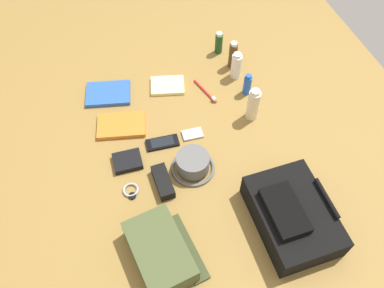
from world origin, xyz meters
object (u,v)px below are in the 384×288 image
(toiletry_pouch, at_px, (161,252))
(wristwatch, at_px, (131,191))
(cologne_bottle, at_px, (233,55))
(cell_phone, at_px, (162,143))
(bucket_hat, at_px, (193,164))
(sunglasses_case, at_px, (163,182))
(notepad, at_px, (167,86))
(deodorant_spray, at_px, (247,84))
(toothbrush, at_px, (206,92))
(shampoo_bottle, at_px, (219,43))
(lotion_bottle, at_px, (253,105))
(paperback_novel, at_px, (108,94))
(travel_guidebook, at_px, (121,125))
(toothpaste_tube, at_px, (236,66))
(wallet, at_px, (128,161))
(media_player, at_px, (192,134))
(backpack, at_px, (292,215))

(toiletry_pouch, xyz_separation_m, wristwatch, (-0.27, -0.04, -0.04))
(cologne_bottle, relative_size, cell_phone, 1.01)
(bucket_hat, distance_m, sunglasses_case, 0.13)
(notepad, bearing_deg, deodorant_spray, 80.63)
(cell_phone, xyz_separation_m, toothbrush, (-0.21, 0.26, 0.00))
(bucket_hat, relative_size, wristwatch, 2.42)
(toothbrush, bearing_deg, notepad, -120.61)
(cell_phone, bearing_deg, wristwatch, -43.89)
(bucket_hat, bearing_deg, shampoo_bottle, 151.65)
(lotion_bottle, xyz_separation_m, paperback_novel, (-0.31, -0.56, -0.07))
(paperback_novel, height_order, sunglasses_case, sunglasses_case)
(paperback_novel, distance_m, notepad, 0.27)
(deodorant_spray, height_order, cell_phone, deodorant_spray)
(sunglasses_case, bearing_deg, notepad, 160.69)
(paperback_novel, relative_size, travel_guidebook, 0.99)
(toothpaste_tube, bearing_deg, toiletry_pouch, -37.32)
(wallet, height_order, sunglasses_case, sunglasses_case)
(lotion_bottle, relative_size, toothbrush, 1.00)
(travel_guidebook, bearing_deg, toiletry_pouch, 1.39)
(toothpaste_tube, xyz_separation_m, wristwatch, (0.45, -0.60, -0.06))
(paperback_novel, bearing_deg, shampoo_bottle, 101.80)
(paperback_novel, height_order, travel_guidebook, travel_guidebook)
(toothpaste_tube, bearing_deg, cell_phone, -57.46)
(paperback_novel, xyz_separation_m, media_player, (0.33, 0.29, -0.00))
(cologne_bottle, relative_size, sunglasses_case, 0.99)
(deodorant_spray, relative_size, travel_guidebook, 0.48)
(shampoo_bottle, height_order, media_player, shampoo_bottle)
(backpack, distance_m, cologne_bottle, 0.82)
(toothbrush, bearing_deg, sunglasses_case, -38.11)
(toothpaste_tube, distance_m, lotion_bottle, 0.25)
(cologne_bottle, height_order, notepad, cologne_bottle)
(toiletry_pouch, bearing_deg, notepad, 162.87)
(backpack, bearing_deg, notepad, -163.07)
(shampoo_bottle, relative_size, cell_phone, 0.83)
(travel_guidebook, xyz_separation_m, cell_phone, (0.14, 0.14, -0.00))
(wristwatch, relative_size, notepad, 0.47)
(wristwatch, bearing_deg, notepad, 149.98)
(cell_phone, bearing_deg, deodorant_spray, 110.09)
(cologne_bottle, bearing_deg, media_player, -42.35)
(cell_phone, height_order, notepad, notepad)
(bucket_hat, height_order, toothbrush, bucket_hat)
(backpack, relative_size, sunglasses_case, 2.48)
(toiletry_pouch, height_order, bucket_hat, toiletry_pouch)
(lotion_bottle, distance_m, paperback_novel, 0.64)
(shampoo_bottle, distance_m, wristwatch, 0.85)
(lotion_bottle, distance_m, wallet, 0.56)
(toothbrush, distance_m, notepad, 0.18)
(backpack, height_order, toothpaste_tube, same)
(travel_guidebook, relative_size, wristwatch, 3.13)
(toiletry_pouch, relative_size, media_player, 3.32)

